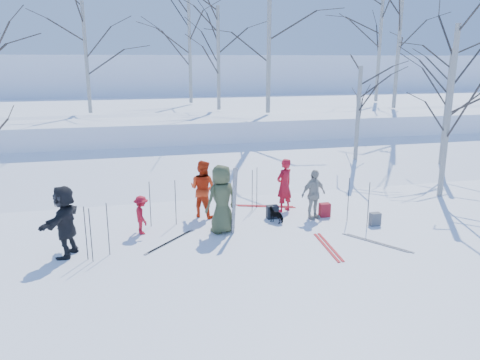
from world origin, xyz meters
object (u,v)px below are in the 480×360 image
object	(u,v)px
backpack_dark	(272,212)
backpack_grey	(375,219)
skier_red_north	(284,185)
backpack_red	(325,210)
skier_redor_behind	(203,189)
skier_red_seated	(141,215)
dog	(277,215)
skier_olive_center	(222,199)
skier_grey_west	(65,221)
skier_cream_east	(313,194)

from	to	relation	value
backpack_dark	backpack_grey	bearing A→B (deg)	-25.87
skier_red_north	backpack_red	distance (m)	1.47
skier_redor_behind	skier_red_seated	distance (m)	2.20
skier_red_seated	dog	distance (m)	3.92
skier_red_north	dog	world-z (taller)	skier_red_north
dog	skier_olive_center	bearing A→B (deg)	-27.29
skier_redor_behind	dog	xyz separation A→B (m)	(2.02, -1.08, -0.65)
skier_red_north	dog	distance (m)	1.27
skier_red_seated	skier_grey_west	xyz separation A→B (m)	(-1.85, -1.08, 0.35)
skier_olive_center	dog	xyz separation A→B (m)	(1.73, 0.39, -0.74)
skier_redor_behind	skier_red_seated	xyz separation A→B (m)	(-1.89, -1.07, -0.34)
backpack_grey	skier_olive_center	bearing A→B (deg)	172.91
skier_redor_behind	skier_red_seated	bearing A→B (deg)	69.96
skier_olive_center	backpack_dark	bearing A→B (deg)	-179.23
skier_redor_behind	backpack_red	distance (m)	3.80
skier_red_seated	skier_cream_east	bearing A→B (deg)	-100.90
skier_cream_east	backpack_grey	size ratio (longest dim) A/B	3.98
skier_olive_center	backpack_grey	distance (m)	4.54
skier_red_north	skier_grey_west	size ratio (longest dim) A/B	0.96
skier_olive_center	skier_red_seated	bearing A→B (deg)	-33.33
skier_red_north	backpack_dark	bearing A→B (deg)	17.73
skier_red_seated	backpack_dark	bearing A→B (deg)	-96.45
skier_redor_behind	skier_grey_west	world-z (taller)	skier_grey_west
dog	backpack_red	world-z (taller)	dog
dog	skier_grey_west	bearing A→B (deg)	-29.36
skier_olive_center	backpack_red	distance (m)	3.46
skier_red_seated	dog	world-z (taller)	skier_red_seated
skier_cream_east	backpack_red	bearing A→B (deg)	-9.58
skier_red_north	backpack_grey	xyz separation A→B (m)	(2.15, -1.89, -0.66)
backpack_grey	backpack_dark	xyz separation A→B (m)	(-2.71, 1.31, 0.01)
skier_redor_behind	backpack_grey	bearing A→B (deg)	-162.64
backpack_grey	dog	bearing A→B (deg)	160.84
skier_grey_west	backpack_grey	world-z (taller)	skier_grey_west
skier_redor_behind	dog	size ratio (longest dim) A/B	3.30
skier_red_seated	dog	bearing A→B (deg)	-101.94
skier_red_seated	backpack_red	size ratio (longest dim) A/B	2.59
skier_grey_west	skier_olive_center	bearing A→B (deg)	120.20
skier_olive_center	skier_grey_west	distance (m)	4.08
skier_olive_center	backpack_dark	world-z (taller)	skier_olive_center
skier_olive_center	backpack_dark	xyz separation A→B (m)	(1.72, 0.76, -0.76)
skier_red_north	backpack_dark	size ratio (longest dim) A/B	4.26
skier_olive_center	backpack_grey	xyz separation A→B (m)	(4.43, -0.55, -0.77)
skier_grey_west	dog	distance (m)	5.89
backpack_red	skier_grey_west	bearing A→B (deg)	-170.56
skier_red_north	dog	size ratio (longest dim) A/B	3.20
skier_redor_behind	skier_grey_west	distance (m)	4.31
skier_olive_center	skier_red_seated	distance (m)	2.25
backpack_grey	skier_red_north	bearing A→B (deg)	138.58
skier_redor_behind	skier_grey_west	bearing A→B (deg)	70.32
skier_red_seated	skier_olive_center	bearing A→B (deg)	-112.10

